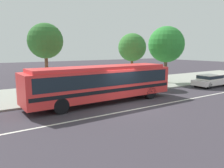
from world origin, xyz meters
The scene contains 11 objects.
ground_plane centered at (0.00, 0.00, 0.00)m, with size 120.00×120.00×0.00m, color #39333B.
sidewalk_slab centered at (0.00, 7.39, 0.06)m, with size 60.00×8.00×0.12m, color #98998E.
lane_stripe_center centered at (0.00, -0.80, 0.00)m, with size 56.00×0.16×0.01m, color silver.
transit_bus centered at (-0.90, 2.04, 1.59)m, with size 11.47×2.69×2.72m.
sedan_far_ahead centered at (12.40, 1.84, 0.72)m, with size 4.51×1.83×1.29m.
pedestrian_waiting_near_sign centered at (-4.48, 4.15, 1.07)m, with size 0.48×0.48×1.63m.
pedestrian_walking_along_curb centered at (-3.28, 5.05, 1.08)m, with size 0.34×0.34×1.66m.
bus_stop_sign centered at (2.64, 3.71, 1.71)m, with size 0.08×0.44×2.47m.
street_tree_near_stop centered at (-3.55, 6.68, 4.59)m, with size 2.91×2.91×5.95m.
street_tree_mid_block centered at (5.35, 6.42, 4.11)m, with size 2.89×2.89×5.46m.
street_tree_far_end centered at (10.02, 6.08, 4.47)m, with size 4.07×4.07×6.40m.
Camera 1 is at (-9.26, -11.88, 3.93)m, focal length 35.70 mm.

